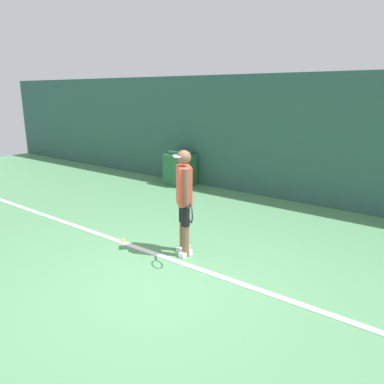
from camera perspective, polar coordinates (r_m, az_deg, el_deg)
ground_plane at (r=5.26m, az=-5.01°, el=-13.72°), size 24.00×24.00×0.00m
back_wall at (r=8.93m, az=16.77°, el=7.62°), size 24.00×0.10×2.94m
court_baseline at (r=5.71m, az=-0.45°, el=-11.18°), size 21.60×0.10×0.01m
tennis_player at (r=5.81m, az=-1.19°, el=-0.88°), size 0.72×0.66×1.68m
tennis_ball at (r=6.64m, az=-10.46°, el=-7.29°), size 0.07×0.07×0.07m
covered_chair at (r=10.41m, az=-1.83°, el=3.56°), size 0.75×0.62×0.96m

